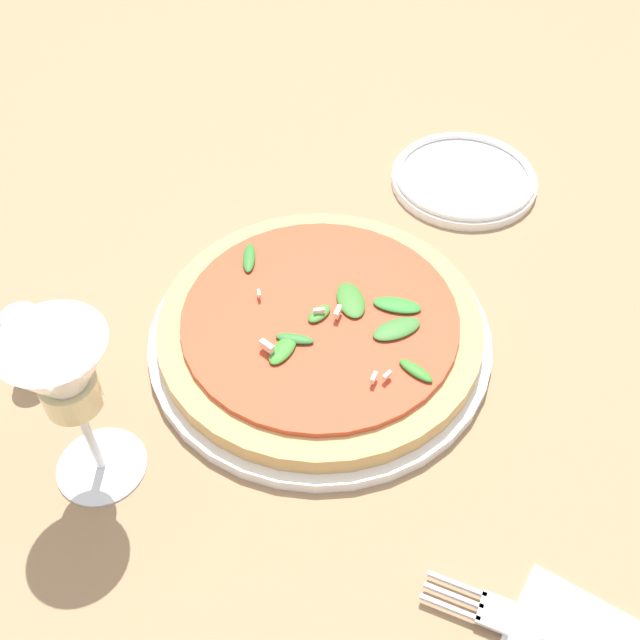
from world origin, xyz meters
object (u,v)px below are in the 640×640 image
(pizza_arugula_main, at_px, (320,330))
(side_plate_white, at_px, (464,178))
(shaker_pepper, at_px, (30,341))
(wine_glass, at_px, (67,382))

(pizza_arugula_main, xyz_separation_m, side_plate_white, (0.00, -0.28, -0.01))
(side_plate_white, distance_m, shaker_pepper, 0.49)
(pizza_arugula_main, xyz_separation_m, shaker_pepper, (0.19, 0.17, 0.02))
(pizza_arugula_main, distance_m, wine_glass, 0.24)
(shaker_pepper, bearing_deg, wine_glass, 161.04)
(wine_glass, relative_size, shaker_pepper, 2.35)
(shaker_pepper, bearing_deg, pizza_arugula_main, -138.80)
(pizza_arugula_main, distance_m, shaker_pepper, 0.25)
(wine_glass, relative_size, side_plate_white, 0.97)
(wine_glass, distance_m, shaker_pepper, 0.15)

